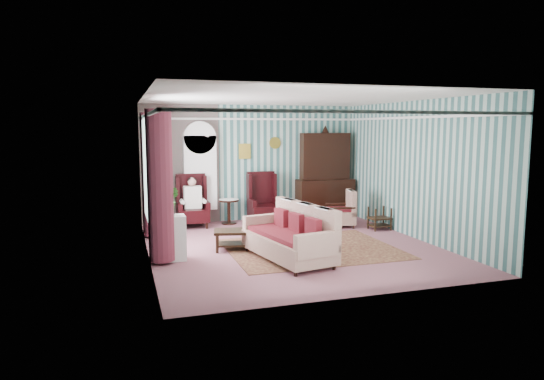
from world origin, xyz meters
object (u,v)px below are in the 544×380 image
object	(u,v)px
nest_table	(380,218)
coffee_table	(240,240)
bookcase	(200,178)
sofa	(288,229)
wingback_left	(193,201)
wingback_right	(264,198)
plant_stand	(170,238)
seated_woman	(193,203)
floral_armchair	(340,205)
round_side_table	(229,212)
dresser_hutch	(325,172)

from	to	relation	value
nest_table	coffee_table	world-z (taller)	nest_table
bookcase	sofa	world-z (taller)	bookcase
wingback_left	wingback_right	distance (m)	1.75
plant_stand	seated_woman	bearing A→B (deg)	73.78
floral_armchair	round_side_table	bearing A→B (deg)	78.19
wingback_left	sofa	world-z (taller)	wingback_left
nest_table	plant_stand	bearing A→B (deg)	-166.16
seated_woman	round_side_table	xyz separation A→B (m)	(0.90, 0.15, -0.29)
wingback_right	coffee_table	distance (m)	2.71
nest_table	wingback_right	bearing A→B (deg)	146.25
plant_stand	floral_armchair	size ratio (longest dim) A/B	0.76
bookcase	plant_stand	size ratio (longest dim) A/B	2.80
round_side_table	floral_armchair	distance (m)	2.69
dresser_hutch	seated_woman	world-z (taller)	dresser_hutch
plant_stand	floral_armchair	world-z (taller)	floral_armchair
plant_stand	wingback_right	bearing A→B (deg)	47.16
floral_armchair	seated_woman	bearing A→B (deg)	86.55
wingback_left	plant_stand	distance (m)	2.87
wingback_left	seated_woman	world-z (taller)	wingback_left
floral_armchair	sofa	bearing A→B (deg)	150.63
bookcase	floral_armchair	bearing A→B (deg)	-23.40
plant_stand	nest_table	bearing A→B (deg)	13.84
nest_table	sofa	distance (m)	3.40
bookcase	wingback_left	bearing A→B (deg)	-122.66
bookcase	sofa	size ratio (longest dim) A/B	1.12
dresser_hutch	wingback_left	world-z (taller)	dresser_hutch
nest_table	floral_armchair	bearing A→B (deg)	140.31
seated_woman	sofa	distance (m)	3.56
wingback_left	floral_armchair	xyz separation A→B (m)	(3.35, -0.95, -0.10)
bookcase	dresser_hutch	size ratio (longest dim) A/B	0.95
floral_armchair	plant_stand	bearing A→B (deg)	125.86
coffee_table	sofa	bearing A→B (deg)	-56.11
wingback_right	coffee_table	world-z (taller)	wingback_right
wingback_right	seated_woman	bearing A→B (deg)	180.00
wingback_right	plant_stand	bearing A→B (deg)	-132.84
dresser_hutch	nest_table	world-z (taller)	dresser_hutch
wingback_right	seated_woman	world-z (taller)	wingback_right
floral_armchair	dresser_hutch	bearing A→B (deg)	5.25
wingback_right	sofa	size ratio (longest dim) A/B	0.62
sofa	floral_armchair	bearing A→B (deg)	-53.03
round_side_table	plant_stand	xyz separation A→B (m)	(-1.70, -2.90, 0.10)
wingback_right	floral_armchair	bearing A→B (deg)	-30.75
bookcase	coffee_table	distance (m)	2.95
coffee_table	wingback_right	bearing A→B (deg)	63.52
nest_table	seated_woman	bearing A→B (deg)	159.15
round_side_table	coffee_table	xyz separation A→B (m)	(-0.34, -2.55, -0.11)
bookcase	round_side_table	size ratio (longest dim) A/B	3.73
bookcase	coffee_table	world-z (taller)	bookcase
dresser_hutch	nest_table	xyz separation A→B (m)	(0.57, -1.82, -0.91)
wingback_right	sofa	bearing A→B (deg)	-99.31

